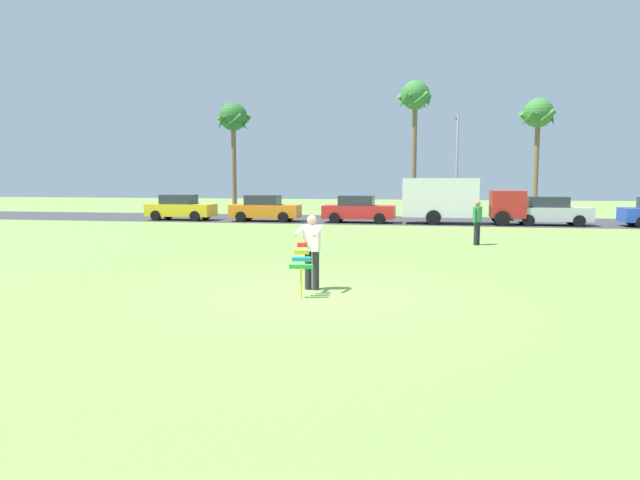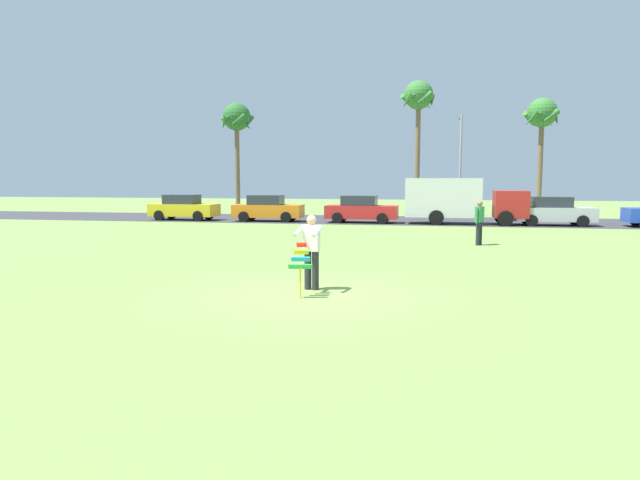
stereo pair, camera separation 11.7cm
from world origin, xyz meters
The scene contains 14 objects.
ground_plane centered at (0.00, 0.00, 0.00)m, with size 120.00×120.00×0.00m, color olive.
road_strip centered at (0.00, 23.29, 0.01)m, with size 120.00×8.00×0.01m, color #38383D.
person_kite_flyer centered at (-0.09, 0.59, 0.95)m, with size 0.59×0.69×1.73m.
kite_held centered at (-0.15, -0.21, 0.78)m, with size 0.53×0.68×1.16m.
parked_car_yellow centered at (-12.70, 20.89, 0.77)m, with size 4.24×1.90×1.60m.
parked_car_orange centered at (-7.20, 20.89, 0.77)m, with size 4.24×1.92×1.60m.
parked_car_red centered at (-1.47, 20.89, 0.77)m, with size 4.24×1.90×1.60m.
parked_truck_red_cab centered at (4.07, 20.89, 1.41)m, with size 6.72×2.16×2.62m.
parked_car_silver centered at (9.21, 20.89, 0.77)m, with size 4.23×1.89×1.60m.
palm_tree_left_near centered at (-12.03, 29.08, 6.93)m, with size 2.58×2.71×8.33m.
palm_tree_right_near centered at (1.51, 30.27, 8.20)m, with size 2.58×2.71×9.72m.
palm_tree_centre_far centered at (10.27, 31.29, 6.97)m, with size 2.58×2.71×8.37m.
streetlight_pole centered at (4.51, 28.55, 4.00)m, with size 0.24×1.65×7.00m.
person_walker_near centered at (4.43, 10.52, 0.93)m, with size 0.37×0.50×1.73m.
Camera 1 is at (2.48, -11.87, 2.54)m, focal length 31.33 mm.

